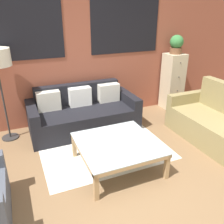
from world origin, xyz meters
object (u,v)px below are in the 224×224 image
object	(u,v)px
settee_vintage	(216,123)
drawer_cabinet	(172,82)
couch_dark	(83,114)
potted_plant	(176,44)
coffee_table	(117,146)

from	to	relation	value
settee_vintage	drawer_cabinet	bearing A→B (deg)	82.78
couch_dark	drawer_cabinet	distance (m)	2.13
settee_vintage	potted_plant	bearing A→B (deg)	82.78
drawer_cabinet	potted_plant	size ratio (longest dim) A/B	3.17
settee_vintage	coffee_table	bearing A→B (deg)	-178.69
potted_plant	drawer_cabinet	bearing A→B (deg)	-90.00
drawer_cabinet	couch_dark	bearing A→B (deg)	-174.14
settee_vintage	drawer_cabinet	world-z (taller)	drawer_cabinet
settee_vintage	coffee_table	size ratio (longest dim) A/B	1.48
settee_vintage	drawer_cabinet	distance (m)	1.54
coffee_table	potted_plant	bearing A→B (deg)	37.41
settee_vintage	coffee_table	xyz separation A→B (m)	(-1.82, -0.04, 0.03)
couch_dark	coffee_table	distance (m)	1.33
drawer_cabinet	potted_plant	world-z (taller)	potted_plant
couch_dark	coffee_table	world-z (taller)	couch_dark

